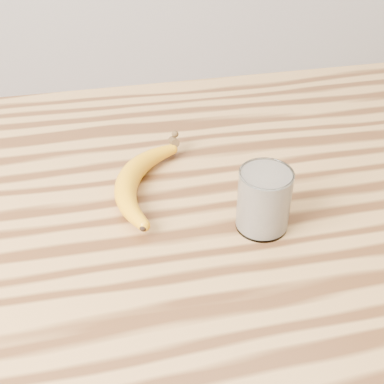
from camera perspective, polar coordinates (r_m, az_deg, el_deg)
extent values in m
cube|color=#A77A42|center=(0.91, -1.00, -0.86)|extent=(1.20, 0.80, 0.04)
cylinder|color=brown|center=(1.60, 16.30, -3.48)|extent=(0.06, 0.06, 0.86)
cylinder|color=white|center=(0.80, 7.67, -0.87)|extent=(0.08, 0.08, 0.10)
torus|color=white|center=(0.77, 7.97, 1.95)|extent=(0.08, 0.08, 0.00)
cylinder|color=silver|center=(0.80, 7.67, -0.89)|extent=(0.07, 0.07, 0.09)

